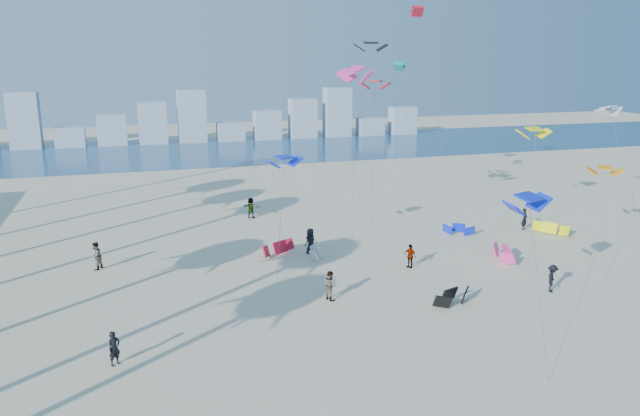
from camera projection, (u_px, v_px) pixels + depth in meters
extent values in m
plane|color=navy|center=(190.00, 151.00, 90.14)|extent=(220.00, 220.00, 0.00)
imported|color=black|center=(114.00, 348.00, 27.66)|extent=(0.71, 0.66, 1.63)
imported|color=gray|center=(330.00, 285.00, 35.13)|extent=(0.91, 1.01, 1.72)
imported|color=black|center=(310.00, 241.00, 43.40)|extent=(1.07, 0.97, 1.83)
imported|color=gray|center=(410.00, 256.00, 40.45)|extent=(0.81, 1.02, 1.61)
imported|color=black|center=(552.00, 279.00, 36.26)|extent=(1.18, 1.22, 1.67)
imported|color=gray|center=(251.00, 208.00, 52.88)|extent=(1.65, 1.43, 1.80)
imported|color=black|center=(525.00, 219.00, 49.27)|extent=(0.77, 0.71, 1.77)
imported|color=gray|center=(96.00, 256.00, 40.05)|extent=(1.10, 1.14, 1.86)
cylinder|color=#595959|center=(281.00, 217.00, 39.24)|extent=(1.48, 3.65, 7.21)
cylinder|color=#595959|center=(373.00, 158.00, 47.86)|extent=(1.66, 3.99, 11.73)
cylinder|color=#595959|center=(538.00, 178.00, 50.00)|extent=(0.23, 2.28, 7.86)
cylinder|color=#595959|center=(353.00, 164.00, 42.65)|extent=(1.59, 4.39, 12.75)
cylinder|color=#595959|center=(410.00, 143.00, 51.40)|extent=(0.16, 4.91, 13.13)
cylinder|color=#595959|center=(605.00, 220.00, 40.24)|extent=(2.57, 3.93, 6.30)
cylinder|color=#595959|center=(364.00, 129.00, 54.07)|extent=(2.17, 3.20, 14.81)
cylinder|color=#595959|center=(624.00, 167.00, 50.57)|extent=(1.32, 3.69, 9.53)
cylinder|color=#595959|center=(538.00, 284.00, 27.98)|extent=(1.71, 4.76, 7.06)
cylinder|color=#595959|center=(436.00, 111.00, 54.49)|extent=(2.54, 3.66, 17.85)
cube|color=#9EADBF|center=(24.00, 121.00, 91.80)|extent=(4.40, 3.00, 8.40)
cube|color=#9EADBF|center=(70.00, 137.00, 94.20)|extent=(4.40, 3.00, 3.00)
cube|color=#9EADBF|center=(112.00, 130.00, 95.74)|extent=(4.40, 3.00, 4.80)
cube|color=#9EADBF|center=(153.00, 123.00, 97.27)|extent=(4.40, 3.00, 6.60)
cube|color=#9EADBF|center=(192.00, 116.00, 98.80)|extent=(4.40, 3.00, 8.40)
cube|color=#9EADBF|center=(231.00, 131.00, 101.21)|extent=(4.40, 3.00, 3.00)
cube|color=#9EADBF|center=(267.00, 125.00, 102.74)|extent=(4.40, 3.00, 4.80)
cube|color=#9EADBF|center=(303.00, 118.00, 104.28)|extent=(4.40, 3.00, 6.60)
cube|color=#9EADBF|center=(337.00, 112.00, 105.81)|extent=(4.40, 3.00, 8.40)
cube|color=#9EADBF|center=(370.00, 127.00, 108.22)|extent=(4.40, 3.00, 3.00)
cube|color=#9EADBF|center=(403.00, 120.00, 109.75)|extent=(4.40, 3.00, 4.80)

